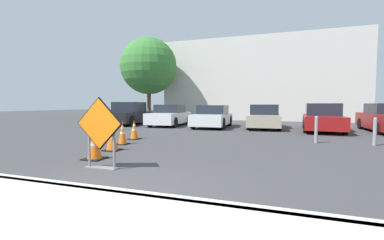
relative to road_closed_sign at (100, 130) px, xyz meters
The scene contains 16 objects.
ground_plane 8.73m from the road_closed_sign, 81.10° to the left, with size 96.00×96.00×0.00m, color #3D3D3F.
curb_lip 2.10m from the road_closed_sign, 46.48° to the right, with size 29.44×0.20×0.14m.
road_closed_sign is the anchor object (origin of this frame).
traffic_cone_nearest 1.18m from the road_closed_sign, 135.58° to the left, with size 0.49×0.49×0.75m.
traffic_cone_second 2.28m from the road_closed_sign, 119.57° to the left, with size 0.47×0.47×0.78m.
traffic_cone_third 3.42m from the road_closed_sign, 115.96° to the left, with size 0.39×0.39×0.79m.
traffic_cone_fourth 4.69m from the road_closed_sign, 112.54° to the left, with size 0.43×0.43×0.76m.
parked_car_nearest 12.30m from the road_closed_sign, 119.63° to the left, with size 2.10×4.12×1.54m.
parked_car_second 11.29m from the road_closed_sign, 105.98° to the left, with size 1.96×4.20×1.36m.
parked_car_third 10.49m from the road_closed_sign, 90.75° to the left, with size 1.97×4.15×1.33m.
parked_car_fourth 11.37m from the road_closed_sign, 75.58° to the left, with size 1.92×4.41×1.37m.
parked_car_fifth 11.84m from the road_closed_sign, 60.63° to the left, with size 2.10×4.74×1.44m.
bollard_nearest 7.40m from the road_closed_sign, 48.37° to the left, with size 0.12×0.12×0.98m.
bollard_second 8.68m from the road_closed_sign, 39.52° to the left, with size 0.12×0.12×0.95m.
building_facade_backdrop 20.35m from the road_closed_sign, 84.74° to the left, with size 16.94×5.00×7.14m.
street_tree_behind_lot 17.18m from the road_closed_sign, 114.54° to the left, with size 4.80×4.80×7.04m.
Camera 1 is at (2.27, -3.12, 1.39)m, focal length 24.00 mm.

